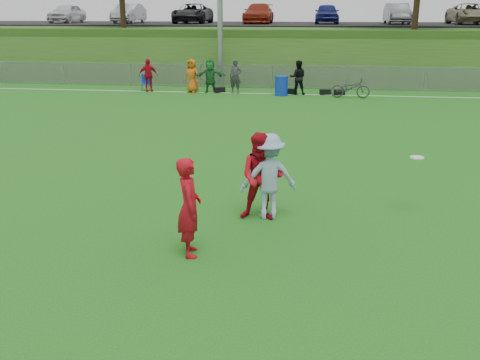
% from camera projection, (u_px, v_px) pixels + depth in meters
% --- Properties ---
extents(ground, '(120.00, 120.00, 0.00)m').
position_uv_depth(ground, '(195.00, 233.00, 10.33)').
color(ground, '#185F14').
rests_on(ground, ground).
extents(sideline_far, '(60.00, 0.10, 0.01)m').
position_uv_depth(sideline_far, '(270.00, 94.00, 27.32)').
color(sideline_far, white).
rests_on(sideline_far, ground).
extents(fence, '(58.00, 0.06, 1.30)m').
position_uv_depth(fence, '(273.00, 76.00, 29.01)').
color(fence, gray).
rests_on(fence, ground).
extents(berm, '(120.00, 18.00, 3.00)m').
position_uv_depth(berm, '(284.00, 47.00, 39.13)').
color(berm, '#254F16').
rests_on(berm, ground).
extents(parking_lot, '(120.00, 12.00, 0.10)m').
position_uv_depth(parking_lot, '(286.00, 24.00, 40.55)').
color(parking_lot, black).
rests_on(parking_lot, berm).
extents(car_row, '(32.04, 5.18, 1.44)m').
position_uv_depth(car_row, '(270.00, 14.00, 39.52)').
color(car_row, silver).
rests_on(car_row, parking_lot).
extents(spectator_row, '(8.74, 0.81, 1.69)m').
position_uv_depth(spectator_row, '(217.00, 76.00, 27.40)').
color(spectator_row, red).
rests_on(spectator_row, ground).
extents(gear_bags, '(6.73, 0.51, 0.26)m').
position_uv_depth(gear_bags, '(293.00, 91.00, 27.23)').
color(gear_bags, black).
rests_on(gear_bags, ground).
extents(player_red_left, '(0.58, 0.73, 1.77)m').
position_uv_depth(player_red_left, '(189.00, 207.00, 9.19)').
color(player_red_left, '#B00C18').
rests_on(player_red_left, ground).
extents(player_red_center, '(0.89, 0.70, 1.81)m').
position_uv_depth(player_red_center, '(261.00, 177.00, 10.77)').
color(player_red_center, '#AF0C19').
rests_on(player_red_center, ground).
extents(player_blue, '(1.28, 0.93, 1.78)m').
position_uv_depth(player_blue, '(269.00, 176.00, 10.86)').
color(player_blue, '#8EAAC5').
rests_on(player_blue, ground).
extents(frisbee, '(0.28, 0.28, 0.03)m').
position_uv_depth(frisbee, '(417.00, 157.00, 11.04)').
color(frisbee, silver).
rests_on(frisbee, ground).
extents(recycling_bin, '(0.73, 0.73, 0.97)m').
position_uv_depth(recycling_bin, '(281.00, 86.00, 26.65)').
color(recycling_bin, '#1031B3').
rests_on(recycling_bin, ground).
extents(camp_chair, '(0.53, 0.54, 0.83)m').
position_uv_depth(camp_chair, '(146.00, 86.00, 28.26)').
color(camp_chair, '#103EB3').
rests_on(camp_chair, ground).
extents(bicycle, '(1.88, 0.70, 0.98)m').
position_uv_depth(bicycle, '(350.00, 88.00, 25.91)').
color(bicycle, '#2F2F32').
rests_on(bicycle, ground).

